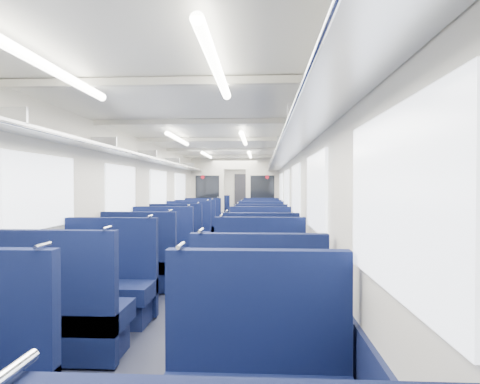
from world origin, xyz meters
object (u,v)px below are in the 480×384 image
(seat_18, at_px, (202,225))
(seat_21, at_px, (261,220))
(seat_5, at_px, (259,328))
(seat_6, at_px, (107,289))
(end_door, at_px, (243,196))
(seat_8, at_px, (142,266))
(seat_9, at_px, (260,269))
(seat_20, at_px, (211,219))
(seat_4, at_px, (63,318))
(seat_22, at_px, (215,217))
(seat_16, at_px, (196,229))
(seat_14, at_px, (188,235))
(seat_15, at_px, (261,236))
(seat_19, at_px, (261,225))
(bulkhead, at_px, (235,193))
(seat_10, at_px, (161,253))
(seat_12, at_px, (177,242))
(seat_11, at_px, (260,253))
(seat_17, at_px, (261,230))
(seat_13, at_px, (260,243))
(seat_23, at_px, (261,217))
(seat_7, at_px, (260,287))

(seat_18, xyz_separation_m, seat_21, (1.66, 1.98, 0.00))
(seat_5, relative_size, seat_6, 1.00)
(end_door, relative_size, seat_8, 1.73)
(seat_9, bearing_deg, seat_20, 101.92)
(seat_4, xyz_separation_m, seat_22, (0.00, 11.06, 0.00))
(seat_18, relative_size, seat_21, 1.00)
(seat_16, xyz_separation_m, seat_18, (0.00, 1.05, 0.00))
(seat_5, relative_size, seat_9, 1.00)
(seat_14, relative_size, seat_16, 1.00)
(seat_15, bearing_deg, seat_19, 90.00)
(bulkhead, relative_size, seat_4, 2.42)
(seat_8, xyz_separation_m, seat_22, (0.00, 8.83, 0.00))
(seat_9, bearing_deg, seat_21, 90.00)
(seat_6, distance_m, seat_10, 2.35)
(seat_9, xyz_separation_m, seat_12, (-1.66, 2.49, 0.00))
(seat_11, distance_m, seat_17, 3.41)
(seat_13, height_order, seat_19, same)
(end_door, distance_m, seat_20, 4.95)
(seat_8, height_order, seat_15, same)
(seat_20, bearing_deg, seat_12, -90.00)
(seat_23, bearing_deg, seat_21, -90.00)
(seat_9, relative_size, seat_22, 1.00)
(seat_8, relative_size, seat_10, 1.00)
(end_door, relative_size, bulkhead, 0.71)
(seat_8, xyz_separation_m, seat_12, (0.00, 2.37, 0.00))
(seat_10, bearing_deg, bulkhead, 82.25)
(bulkhead, xyz_separation_m, seat_19, (0.83, -1.36, -0.88))
(seat_9, xyz_separation_m, seat_18, (-1.66, 5.81, 0.00))
(seat_7, height_order, seat_20, same)
(seat_15, xyz_separation_m, seat_23, (0.00, 5.54, 0.00))
(seat_5, height_order, seat_6, same)
(seat_11, bearing_deg, seat_21, 90.00)
(seat_5, distance_m, seat_18, 8.22)
(seat_13, height_order, seat_18, same)
(seat_19, bearing_deg, seat_15, -90.00)
(seat_6, distance_m, seat_9, 2.02)
(seat_7, relative_size, seat_12, 1.00)
(seat_16, bearing_deg, seat_20, 90.00)
(seat_5, distance_m, seat_9, 2.25)
(seat_21, distance_m, seat_23, 1.30)
(bulkhead, distance_m, seat_9, 7.39)
(seat_12, height_order, seat_23, same)
(seat_9, bearing_deg, seat_13, 90.00)
(end_door, height_order, seat_10, end_door)
(end_door, relative_size, seat_6, 1.73)
(seat_8, height_order, seat_21, same)
(seat_13, bearing_deg, seat_9, -90.00)
(seat_10, distance_m, seat_20, 6.66)
(seat_10, distance_m, seat_23, 8.06)
(bulkhead, relative_size, seat_15, 2.42)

